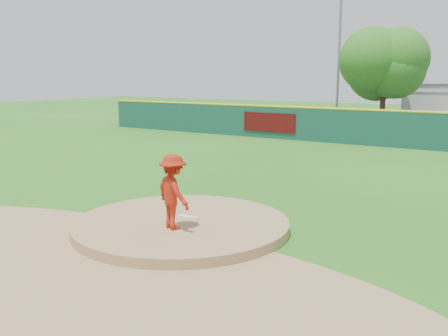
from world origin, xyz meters
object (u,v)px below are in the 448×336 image
Objects in this scene: playground_slide at (212,114)px; deciduous_tree at (385,65)px; pitcher at (173,192)px; light_pole_left at (339,46)px.

playground_slide is 0.40× the size of deciduous_tree.
pitcher is 0.17× the size of light_pole_left.
light_pole_left reaches higher than deciduous_tree.
light_pole_left is (-6.26, 27.63, 4.89)m from pitcher.
playground_slide is 11.08m from light_pole_left.
pitcher is 28.67m from playground_slide.
light_pole_left is at bearing 153.43° from deciduous_tree.
light_pole_left is at bearing 20.72° from playground_slide.
light_pole_left is at bearing -55.83° from pitcher.
playground_slide is (-15.40, 24.18, -0.34)m from pitcher.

